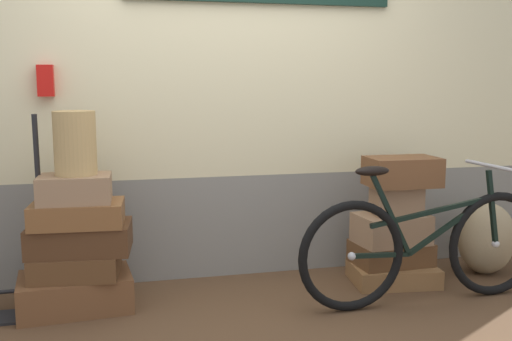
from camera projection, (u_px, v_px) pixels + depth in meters
name	position (u px, v px, depth m)	size (l,w,h in m)	color
ground	(244.00, 320.00, 3.56)	(8.73, 5.20, 0.06)	#513823
station_building	(219.00, 100.00, 4.18)	(6.73, 0.74, 2.52)	gray
suitcase_0	(76.00, 292.00, 3.64)	(0.67, 0.44, 0.22)	brown
suitcase_1	(76.00, 264.00, 3.60)	(0.51, 0.38, 0.15)	brown
suitcase_2	(80.00, 238.00, 3.60)	(0.60, 0.38, 0.18)	#4C2D19
suitcase_3	(78.00, 214.00, 3.54)	(0.54, 0.34, 0.14)	brown
suitcase_4	(75.00, 189.00, 3.52)	(0.42, 0.30, 0.16)	#937051
suitcase_5	(393.00, 273.00, 4.13)	(0.57, 0.41, 0.13)	olive
suitcase_6	(391.00, 253.00, 4.13)	(0.52, 0.35, 0.16)	brown
suitcase_7	(391.00, 229.00, 4.08)	(0.48, 0.33, 0.20)	#937051
suitcase_8	(396.00, 200.00, 4.05)	(0.32, 0.22, 0.20)	#937051
suitcase_9	(402.00, 172.00, 4.00)	(0.47, 0.31, 0.20)	brown
wicker_basket	(75.00, 143.00, 3.49)	(0.25, 0.25, 0.38)	tan
luggage_trolley	(13.00, 267.00, 3.55)	(0.42, 0.35, 1.21)	black
burlap_sack	(486.00, 238.00, 4.30)	(0.42, 0.36, 0.52)	#9E8966
bicycle	(426.00, 247.00, 3.71)	(1.71, 0.46, 0.89)	black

